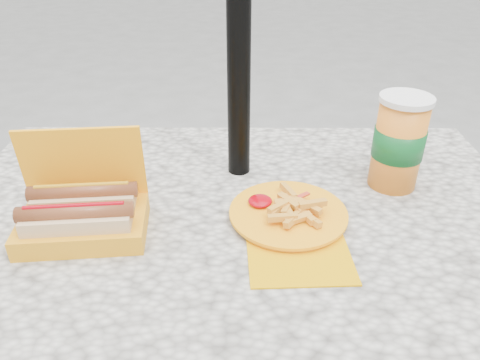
{
  "coord_description": "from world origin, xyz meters",
  "views": [
    {
      "loc": [
        0.01,
        -0.79,
        1.29
      ],
      "look_at": [
        0.0,
        0.03,
        0.8
      ],
      "focal_mm": 35.0,
      "sensor_mm": 36.0,
      "label": 1
    }
  ],
  "objects_px": {
    "hotdog_box": "(83,214)",
    "umbrella_pole": "(239,15)",
    "soda_cup": "(399,142)",
    "fries_plate": "(289,215)"
  },
  "relations": [
    {
      "from": "hotdog_box",
      "to": "umbrella_pole",
      "type": "bearing_deg",
      "value": 34.09
    },
    {
      "from": "soda_cup",
      "to": "fries_plate",
      "type": "bearing_deg",
      "value": -149.55
    },
    {
      "from": "fries_plate",
      "to": "soda_cup",
      "type": "bearing_deg",
      "value": 30.45
    },
    {
      "from": "umbrella_pole",
      "to": "fries_plate",
      "type": "bearing_deg",
      "value": -63.64
    },
    {
      "from": "hotdog_box",
      "to": "fries_plate",
      "type": "height_order",
      "value": "hotdog_box"
    },
    {
      "from": "hotdog_box",
      "to": "soda_cup",
      "type": "xyz_separation_m",
      "value": [
        0.63,
        0.18,
        0.06
      ]
    },
    {
      "from": "umbrella_pole",
      "to": "soda_cup",
      "type": "height_order",
      "value": "umbrella_pole"
    },
    {
      "from": "soda_cup",
      "to": "umbrella_pole",
      "type": "bearing_deg",
      "value": 169.95
    },
    {
      "from": "hotdog_box",
      "to": "soda_cup",
      "type": "relative_size",
      "value": 1.19
    },
    {
      "from": "fries_plate",
      "to": "soda_cup",
      "type": "distance_m",
      "value": 0.29
    }
  ]
}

